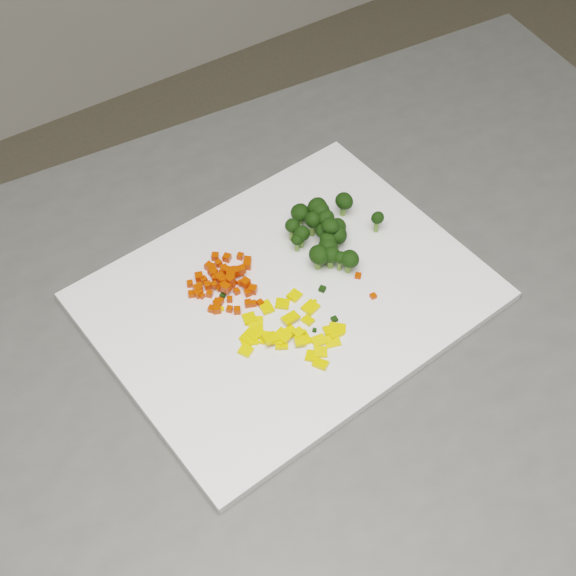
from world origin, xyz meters
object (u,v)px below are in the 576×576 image
pepper_pile (291,330)px  broccoli_pile (336,222)px  carrot_pile (228,278)px  cutting_board (288,296)px  counter_block (322,477)px

pepper_pile → broccoli_pile: bearing=36.6°
carrot_pile → broccoli_pile: (0.15, -0.01, 0.01)m
cutting_board → carrot_pile: 0.07m
counter_block → cutting_board: size_ratio=2.58×
counter_block → carrot_pile: bearing=135.4°
cutting_board → carrot_pile: carrot_pile is taller
pepper_pile → broccoli_pile: 0.16m
carrot_pile → broccoli_pile: bearing=-2.0°
broccoli_pile → carrot_pile: bearing=178.0°
counter_block → broccoli_pile: 0.50m
cutting_board → broccoli_pile: broccoli_pile is taller
counter_block → broccoli_pile: broccoli_pile is taller
pepper_pile → carrot_pile: bearing=103.4°
counter_block → cutting_board: (-0.04, 0.04, 0.46)m
counter_block → broccoli_pile: size_ratio=9.66×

